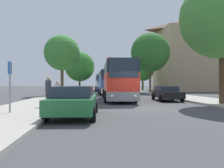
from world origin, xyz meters
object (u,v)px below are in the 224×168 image
Objects in this scene: parked_car_left_curb at (74,101)px; tree_right_mid at (150,52)px; tree_left_near at (80,67)px; tree_right_near at (222,17)px; bus_front at (117,81)px; parked_car_right_near at (167,93)px; bus_rear at (102,83)px; bus_stop_sign at (10,81)px; bus_middle at (108,82)px; tree_left_far at (62,53)px; pedestrian_waiting_near at (48,91)px; pedestrian_waiting_far at (57,92)px; tree_right_far at (143,70)px; parked_car_right_far at (130,88)px.

tree_right_mid is at bearing 70.56° from parked_car_left_curb.
tree_left_near is 36.97m from tree_right_near.
bus_front reaches higher than parked_car_right_near.
bus_rear reaches higher than bus_stop_sign.
tree_left_far is at bearing -148.26° from bus_middle.
tree_left_near reaches higher than bus_stop_sign.
parked_car_left_curb is at bearing -60.82° from pedestrian_waiting_near.
pedestrian_waiting_near is at bearing -119.31° from tree_right_mid.
tree_right_near reaches higher than pedestrian_waiting_far.
tree_right_far is (8.61, 13.90, 2.76)m from bus_middle.
tree_right_mid is at bearing 23.77° from bus_middle.
bus_middle is at bearing 110.68° from tree_right_near.
tree_left_near is at bearing 88.27° from bus_stop_sign.
bus_stop_sign is at bearing -111.94° from pedestrian_waiting_near.
bus_front reaches higher than parked_car_left_curb.
parked_car_right_near is 7.74m from tree_right_near.
bus_rear reaches higher than parked_car_left_curb.
bus_front is 6.93m from pedestrian_waiting_far.
bus_stop_sign is (-6.08, -36.37, -0.10)m from bus_rear.
pedestrian_waiting_far is (-1.67, 5.58, 0.20)m from parked_car_left_curb.
pedestrian_waiting_far reaches higher than parked_car_right_far.
bus_front is 8.57m from pedestrian_waiting_near.
bus_middle is 9.61m from tree_right_mid.
bus_stop_sign reaches higher than parked_car_right_near.
tree_right_mid is (12.72, -13.33, 1.45)m from tree_left_near.
tree_right_far reaches higher than bus_middle.
tree_right_near reaches higher than pedestrian_waiting_near.
tree_right_near is (7.24, -32.51, 4.54)m from bus_rear.
bus_stop_sign is at bearing 72.07° from parked_car_right_far.
tree_right_far reaches higher than pedestrian_waiting_far.
pedestrian_waiting_near is at bearing -89.86° from tree_left_near.
bus_middle is at bearing -69.13° from parked_car_right_near.
tree_right_near is at bearing -47.02° from tree_left_far.
parked_car_left_curb is at bearing -11.26° from bus_stop_sign.
bus_rear is 5.75× the size of pedestrian_waiting_near.
pedestrian_waiting_far is 0.16× the size of tree_right_mid.
parked_car_right_far is (4.73, 7.95, -1.14)m from bus_middle.
parked_car_right_near is 0.63× the size of tree_right_far.
tree_right_far is at bearing -120.64° from parked_car_right_far.
bus_middle is 23.01m from bus_stop_sign.
parked_car_right_near is at bearing -98.65° from tree_right_far.
tree_left_near is (-0.32, 33.81, 4.51)m from pedestrian_waiting_far.
tree_left_near is at bearing -38.62° from parked_car_right_far.
parked_car_left_curb is 4.06m from pedestrian_waiting_near.
tree_left_near reaches higher than parked_car_right_far.
parked_car_left_curb is 38.70m from tree_right_far.
tree_left_near is at bearing 107.14° from bus_middle.
bus_middle is 20.01m from tree_right_near.
parked_car_left_curb is 28.85m from tree_right_mid.
bus_middle is at bearing 73.76° from bus_stop_sign.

